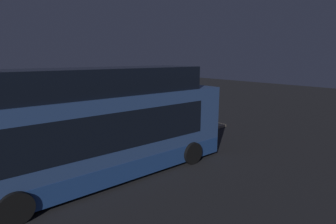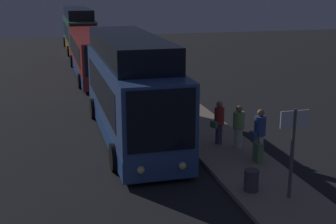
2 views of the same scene
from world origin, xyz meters
name	(u,v)px [view 1 (image 1 of 2)]	position (x,y,z in m)	size (l,w,h in m)	color
ground	(91,178)	(0.00, 0.00, 0.00)	(80.00, 80.00, 0.00)	#232326
platform	(66,155)	(0.00, 2.86, 0.07)	(20.00, 2.52, 0.14)	gray
bus_lead	(100,130)	(0.37, -0.20, 1.85)	(10.39, 2.70, 4.11)	#33518C
passenger_boarding	(135,117)	(4.28, 3.68, 1.07)	(0.51, 0.65, 1.74)	silver
passenger_waiting	(116,126)	(2.60, 2.80, 1.04)	(0.55, 0.64, 1.68)	#4C476B
passenger_with_bags	(122,123)	(3.23, 3.35, 1.00)	(0.61, 0.61, 1.62)	silver
suitcase	(145,127)	(4.77, 3.43, 0.48)	(0.43, 0.20, 0.92)	#598C59
sign_post	(184,100)	(7.58, 3.08, 1.86)	(0.10, 0.85, 2.64)	#4C4C51
trash_bin	(185,125)	(6.87, 2.22, 0.47)	(0.44, 0.44, 0.65)	#3F3F44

